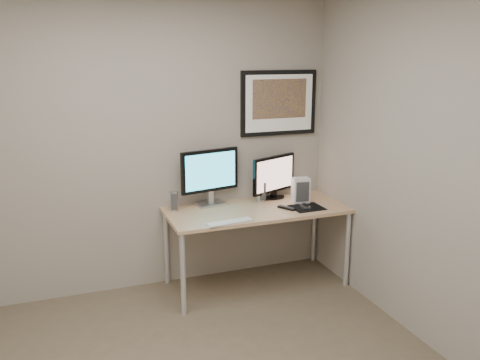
{
  "coord_description": "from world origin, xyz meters",
  "views": [
    {
      "loc": [
        -0.64,
        -2.64,
        2.08
      ],
      "look_at": [
        0.75,
        1.1,
        1.07
      ],
      "focal_mm": 38.0,
      "sensor_mm": 36.0,
      "label": 1
    }
  ],
  "objects": [
    {
      "name": "speaker_right",
      "position": [
        1.12,
        1.55,
        0.83
      ],
      "size": [
        0.09,
        0.09,
        0.2
      ],
      "primitive_type": "cylinder",
      "rotation": [
        0.0,
        0.0,
        0.18
      ],
      "color": "#B2B2B7",
      "rests_on": "desk"
    },
    {
      "name": "monitor_tv",
      "position": [
        1.27,
        1.58,
        0.95
      ],
      "size": [
        0.49,
        0.23,
        0.41
      ],
      "rotation": [
        0.0,
        0.0,
        0.4
      ],
      "color": "black",
      "rests_on": "desk"
    },
    {
      "name": "desk",
      "position": [
        1.0,
        1.35,
        0.66
      ],
      "size": [
        1.6,
        0.7,
        0.73
      ],
      "color": "#9B7C4B",
      "rests_on": "floor"
    },
    {
      "name": "room",
      "position": [
        0.0,
        0.45,
        1.64
      ],
      "size": [
        3.6,
        3.6,
        3.6
      ],
      "color": "white",
      "rests_on": "ground"
    },
    {
      "name": "speaker_left",
      "position": [
        0.3,
        1.55,
        0.82
      ],
      "size": [
        0.08,
        0.08,
        0.17
      ],
      "primitive_type": "cylinder",
      "rotation": [
        0.0,
        0.0,
        -0.19
      ],
      "color": "#B2B2B7",
      "rests_on": "desk"
    },
    {
      "name": "fan_unit",
      "position": [
        1.45,
        1.38,
        0.85
      ],
      "size": [
        0.17,
        0.13,
        0.23
      ],
      "primitive_type": "cube",
      "rotation": [
        0.0,
        0.0,
        -0.15
      ],
      "color": "silver",
      "rests_on": "desk"
    },
    {
      "name": "framed_art",
      "position": [
        1.35,
        1.68,
        1.62
      ],
      "size": [
        0.75,
        0.04,
        0.6
      ],
      "color": "black",
      "rests_on": "room"
    },
    {
      "name": "keyboard",
      "position": [
        0.65,
        1.06,
        0.74
      ],
      "size": [
        0.41,
        0.15,
        0.01
      ],
      "primitive_type": "cube",
      "rotation": [
        0.0,
        0.0,
        0.11
      ],
      "color": "silver",
      "rests_on": "desk"
    },
    {
      "name": "mousepad",
      "position": [
        1.43,
        1.21,
        0.73
      ],
      "size": [
        0.28,
        0.25,
        0.0
      ],
      "primitive_type": "cube",
      "rotation": [
        0.0,
        0.0,
        0.02
      ],
      "color": "black",
      "rests_on": "desk"
    },
    {
      "name": "monitor_large",
      "position": [
        0.65,
        1.6,
        1.01
      ],
      "size": [
        0.56,
        0.23,
        0.51
      ],
      "rotation": [
        0.0,
        0.0,
        0.2
      ],
      "color": "#B2B2B7",
      "rests_on": "desk"
    },
    {
      "name": "remote",
      "position": [
        1.24,
        1.24,
        0.74
      ],
      "size": [
        0.12,
        0.17,
        0.02
      ],
      "primitive_type": "cube",
      "rotation": [
        0.0,
        0.0,
        0.5
      ],
      "color": "black",
      "rests_on": "desk"
    },
    {
      "name": "mouse",
      "position": [
        1.41,
        1.22,
        0.75
      ],
      "size": [
        0.07,
        0.11,
        0.03
      ],
      "primitive_type": "ellipsoid",
      "rotation": [
        0.0,
        0.0,
        -0.09
      ],
      "color": "black",
      "rests_on": "mousepad"
    }
  ]
}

